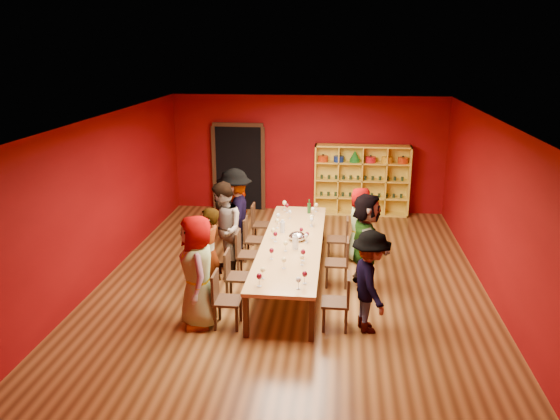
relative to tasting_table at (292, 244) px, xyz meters
The scene contains 47 objects.
room_shell 0.80m from the tasting_table, ahead, with size 7.10×9.10×3.04m.
tasting_table is the anchor object (origin of this frame).
doorway 4.80m from the tasting_table, 112.09° to the left, with size 1.40×0.17×2.30m.
shelving_unit 4.55m from the tasting_table, 72.08° to the left, with size 2.40×0.40×1.80m.
chair_person_left_0 2.08m from the tasting_table, 116.05° to the right, with size 0.42×0.42×0.89m.
person_left_0 2.27m from the tasting_table, 124.67° to the right, with size 0.88×0.48×1.79m, color silver.
chair_person_left_1 1.33m from the tasting_table, 133.76° to the right, with size 0.42×0.42×0.89m.
person_left_1 1.64m from the tasting_table, 144.39° to the right, with size 0.60×0.44×1.64m, color #C9878B.
chair_person_left_2 0.93m from the tasting_table, behind, with size 0.42×0.42×0.89m.
person_left_2 1.32m from the tasting_table, behind, with size 0.88×0.48×1.81m, color #121533.
chair_person_left_3 1.28m from the tasting_table, 135.95° to the left, with size 0.42×0.42×0.89m.
person_left_3 1.53m from the tasting_table, 144.38° to the left, with size 1.22×0.50×1.89m, color #46474B.
chair_person_left_4 2.07m from the tasting_table, 116.19° to the left, with size 0.42×0.42×0.89m.
person_left_4 2.29m from the tasting_table, 125.93° to the left, with size 0.92×0.42×1.56m, color beige.
chair_person_right_0 1.97m from the tasting_table, 62.34° to the right, with size 0.42×0.42×0.89m.
person_right_0 2.20m from the tasting_table, 52.32° to the right, with size 1.04×0.43×1.61m, color #48484D.
chair_person_right_2 0.94m from the tasting_table, ahead, with size 0.42×0.42×0.89m.
person_right_2 1.36m from the tasting_table, ahead, with size 1.63×0.47×1.76m, color beige.
chair_person_right_3 1.43m from the tasting_table, 50.08° to the left, with size 0.42×0.42×0.89m.
person_right_3 1.67m from the tasting_table, 40.76° to the left, with size 0.75×0.41×1.53m, color silver.
wine_glass_0 0.36m from the tasting_table, behind, with size 0.08×0.08×0.20m.
wine_glass_1 2.01m from the tasting_table, 99.03° to the right, with size 0.09×0.09×0.22m.
wine_glass_2 0.95m from the tasting_table, 73.31° to the right, with size 0.08×0.08×0.21m.
wine_glass_3 1.82m from the tasting_table, 98.55° to the left, with size 0.08×0.08×0.20m.
wine_glass_4 1.16m from the tasting_table, 109.37° to the left, with size 0.08×0.08×0.20m.
wine_glass_5 0.39m from the tasting_table, 63.99° to the left, with size 0.07×0.07×0.18m.
wine_glass_6 1.05m from the tasting_table, 72.94° to the left, with size 0.09×0.09×0.22m.
wine_glass_7 1.41m from the tasting_table, 96.92° to the left, with size 0.07×0.07×0.18m.
wine_glass_8 0.53m from the tasting_table, 98.15° to the right, with size 0.08×0.08×0.19m.
wine_glass_9 1.72m from the tasting_table, 100.13° to the right, with size 0.08×0.08×0.19m.
wine_glass_10 0.84m from the tasting_table, 115.81° to the left, with size 0.08×0.08×0.20m.
wine_glass_11 1.66m from the tasting_table, 79.55° to the left, with size 0.08×0.08×0.19m.
wine_glass_12 1.27m from the tasting_table, 90.82° to the right, with size 0.08×0.08×0.20m.
wine_glass_13 2.02m from the tasting_table, 82.11° to the right, with size 0.08×0.08×0.20m.
wine_glass_14 0.97m from the tasting_table, 70.74° to the left, with size 0.08×0.08×0.19m.
wine_glass_15 0.32m from the tasting_table, ahead, with size 0.07×0.07×0.18m.
wine_glass_16 1.84m from the tasting_table, 78.83° to the right, with size 0.08×0.08×0.21m.
wine_glass_17 2.00m from the tasting_table, 99.84° to the left, with size 0.09×0.09×0.22m.
wine_glass_18 0.33m from the tasting_table, 10.80° to the left, with size 0.07×0.07×0.18m.
wine_glass_19 0.94m from the tasting_table, 106.91° to the right, with size 0.08×0.08×0.20m.
wine_glass_20 0.44m from the tasting_table, 158.92° to the left, with size 0.08×0.08×0.21m.
wine_glass_21 1.12m from the tasting_table, 76.34° to the right, with size 0.07×0.07×0.18m.
wine_glass_22 1.96m from the tasting_table, 79.63° to the left, with size 0.08×0.08×0.20m.
spittoon_bowl 0.18m from the tasting_table, 45.18° to the left, with size 0.32×0.32×0.17m, color silver.
carafe_a 0.58m from the tasting_table, 114.35° to the left, with size 0.13×0.13×0.25m.
carafe_b 0.41m from the tasting_table, 75.43° to the right, with size 0.11×0.11×0.28m.
wine_bottle 1.82m from the tasting_table, 83.48° to the left, with size 0.09×0.09×0.31m.
Camera 1 is at (0.83, -9.38, 4.25)m, focal length 35.00 mm.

